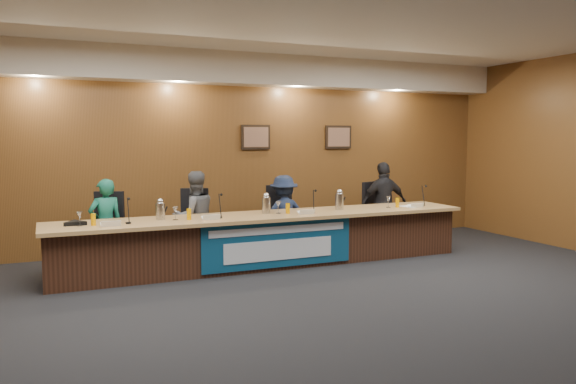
% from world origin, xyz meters
% --- Properties ---
extents(floor, '(10.00, 10.00, 0.00)m').
position_xyz_m(floor, '(0.00, 0.00, 0.00)').
color(floor, black).
rests_on(floor, ground).
extents(ceiling, '(10.00, 8.00, 0.04)m').
position_xyz_m(ceiling, '(0.00, 0.00, 3.20)').
color(ceiling, silver).
rests_on(ceiling, wall_back).
extents(wall_back, '(10.00, 0.04, 3.20)m').
position_xyz_m(wall_back, '(0.00, 4.00, 1.60)').
color(wall_back, brown).
rests_on(wall_back, floor).
extents(soffit, '(10.00, 0.50, 0.50)m').
position_xyz_m(soffit, '(0.00, 3.75, 2.95)').
color(soffit, beige).
rests_on(soffit, wall_back).
extents(dais_body, '(6.00, 0.80, 0.70)m').
position_xyz_m(dais_body, '(0.00, 2.40, 0.35)').
color(dais_body, '#3A1F14').
rests_on(dais_body, floor).
extents(dais_top, '(6.10, 0.95, 0.05)m').
position_xyz_m(dais_top, '(0.00, 2.35, 0.72)').
color(dais_top, '#B1854F').
rests_on(dais_top, dais_body).
extents(banner, '(2.20, 0.02, 0.65)m').
position_xyz_m(banner, '(0.00, 1.99, 0.38)').
color(banner, navy).
rests_on(banner, dais_body).
extents(banner_text_upper, '(2.00, 0.01, 0.10)m').
position_xyz_m(banner_text_upper, '(0.00, 1.97, 0.58)').
color(banner_text_upper, silver).
rests_on(banner_text_upper, banner).
extents(banner_text_lower, '(1.60, 0.01, 0.28)m').
position_xyz_m(banner_text_lower, '(0.00, 1.97, 0.30)').
color(banner_text_lower, silver).
rests_on(banner_text_lower, banner).
extents(wall_photo_left, '(0.52, 0.04, 0.42)m').
position_xyz_m(wall_photo_left, '(0.40, 3.97, 1.85)').
color(wall_photo_left, black).
rests_on(wall_photo_left, wall_back).
extents(wall_photo_right, '(0.52, 0.04, 0.42)m').
position_xyz_m(wall_photo_right, '(2.00, 3.97, 1.85)').
color(wall_photo_right, black).
rests_on(wall_photo_right, wall_back).
extents(panelist_a, '(0.52, 0.39, 1.28)m').
position_xyz_m(panelist_a, '(-2.18, 3.00, 0.64)').
color(panelist_a, '#145B48').
rests_on(panelist_a, floor).
extents(panelist_b, '(0.72, 0.59, 1.36)m').
position_xyz_m(panelist_b, '(-0.92, 3.00, 0.68)').
color(panelist_b, '#525357').
rests_on(panelist_b, floor).
extents(panelist_c, '(0.82, 0.47, 1.25)m').
position_xyz_m(panelist_c, '(0.51, 3.00, 0.63)').
color(panelist_c, '#141E38').
rests_on(panelist_c, floor).
extents(panelist_d, '(0.87, 0.43, 1.43)m').
position_xyz_m(panelist_d, '(2.37, 3.00, 0.71)').
color(panelist_d, black).
rests_on(panelist_d, floor).
extents(office_chair_a, '(0.63, 0.63, 0.08)m').
position_xyz_m(office_chair_a, '(-2.18, 3.10, 0.48)').
color(office_chair_a, black).
rests_on(office_chair_a, floor).
extents(office_chair_b, '(0.62, 0.62, 0.08)m').
position_xyz_m(office_chair_b, '(-0.92, 3.10, 0.48)').
color(office_chair_b, black).
rests_on(office_chair_b, floor).
extents(office_chair_c, '(0.57, 0.57, 0.08)m').
position_xyz_m(office_chair_c, '(0.51, 3.10, 0.48)').
color(office_chair_c, black).
rests_on(office_chair_c, floor).
extents(office_chair_d, '(0.63, 0.63, 0.08)m').
position_xyz_m(office_chair_d, '(2.37, 3.10, 0.48)').
color(office_chair_d, black).
rests_on(office_chair_d, floor).
extents(nameplate_a, '(0.24, 0.08, 0.10)m').
position_xyz_m(nameplate_a, '(-2.20, 2.08, 0.80)').
color(nameplate_a, white).
rests_on(nameplate_a, dais_top).
extents(microphone_a, '(0.07, 0.07, 0.02)m').
position_xyz_m(microphone_a, '(-1.97, 2.24, 0.76)').
color(microphone_a, black).
rests_on(microphone_a, dais_top).
extents(juice_glass_a, '(0.06, 0.06, 0.15)m').
position_xyz_m(juice_glass_a, '(-2.39, 2.26, 0.82)').
color(juice_glass_a, '#E79700').
rests_on(juice_glass_a, dais_top).
extents(water_glass_a, '(0.08, 0.08, 0.18)m').
position_xyz_m(water_glass_a, '(-2.55, 2.29, 0.84)').
color(water_glass_a, silver).
rests_on(water_glass_a, dais_top).
extents(nameplate_b, '(0.24, 0.08, 0.10)m').
position_xyz_m(nameplate_b, '(-0.91, 2.13, 0.80)').
color(nameplate_b, white).
rests_on(nameplate_b, dais_top).
extents(microphone_b, '(0.07, 0.07, 0.02)m').
position_xyz_m(microphone_b, '(-0.76, 2.27, 0.76)').
color(microphone_b, black).
rests_on(microphone_b, dais_top).
extents(juice_glass_b, '(0.06, 0.06, 0.15)m').
position_xyz_m(juice_glass_b, '(-1.18, 2.27, 0.82)').
color(juice_glass_b, '#E79700').
rests_on(juice_glass_b, dais_top).
extents(water_glass_b, '(0.08, 0.08, 0.18)m').
position_xyz_m(water_glass_b, '(-1.35, 2.31, 0.84)').
color(water_glass_b, silver).
rests_on(water_glass_b, dais_top).
extents(nameplate_c, '(0.24, 0.08, 0.10)m').
position_xyz_m(nameplate_c, '(0.49, 2.11, 0.80)').
color(nameplate_c, white).
rests_on(nameplate_c, dais_top).
extents(microphone_c, '(0.07, 0.07, 0.02)m').
position_xyz_m(microphone_c, '(0.65, 2.27, 0.76)').
color(microphone_c, black).
rests_on(microphone_c, dais_top).
extents(juice_glass_c, '(0.06, 0.06, 0.15)m').
position_xyz_m(juice_glass_c, '(0.27, 2.31, 0.82)').
color(juice_glass_c, '#E79700').
rests_on(juice_glass_c, dais_top).
extents(water_glass_c, '(0.08, 0.08, 0.18)m').
position_xyz_m(water_glass_c, '(0.14, 2.34, 0.84)').
color(water_glass_c, silver).
rests_on(water_glass_c, dais_top).
extents(nameplate_d, '(0.24, 0.08, 0.10)m').
position_xyz_m(nameplate_d, '(2.40, 2.12, 0.80)').
color(nameplate_d, white).
rests_on(nameplate_d, dais_top).
extents(microphone_d, '(0.07, 0.07, 0.02)m').
position_xyz_m(microphone_d, '(2.58, 2.25, 0.76)').
color(microphone_d, black).
rests_on(microphone_d, dais_top).
extents(juice_glass_d, '(0.06, 0.06, 0.15)m').
position_xyz_m(juice_glass_d, '(2.14, 2.27, 0.82)').
color(juice_glass_d, '#E79700').
rests_on(juice_glass_d, dais_top).
extents(water_glass_d, '(0.08, 0.08, 0.18)m').
position_xyz_m(water_glass_d, '(1.97, 2.28, 0.84)').
color(water_glass_d, silver).
rests_on(water_glass_d, dais_top).
extents(carafe_left, '(0.12, 0.12, 0.22)m').
position_xyz_m(carafe_left, '(-1.53, 2.43, 0.86)').
color(carafe_left, silver).
rests_on(carafe_left, dais_top).
extents(carafe_mid, '(0.13, 0.13, 0.23)m').
position_xyz_m(carafe_mid, '(-0.01, 2.44, 0.87)').
color(carafe_mid, silver).
rests_on(carafe_mid, dais_top).
extents(carafe_right, '(0.13, 0.13, 0.24)m').
position_xyz_m(carafe_right, '(1.17, 2.40, 0.87)').
color(carafe_right, silver).
rests_on(carafe_right, dais_top).
extents(speakerphone, '(0.32, 0.32, 0.05)m').
position_xyz_m(speakerphone, '(-2.60, 2.40, 0.78)').
color(speakerphone, black).
rests_on(speakerphone, dais_top).
extents(paper_stack, '(0.26, 0.33, 0.01)m').
position_xyz_m(paper_stack, '(2.36, 2.27, 0.75)').
color(paper_stack, white).
rests_on(paper_stack, dais_top).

